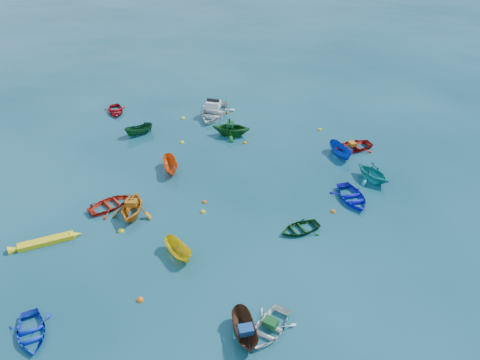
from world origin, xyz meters
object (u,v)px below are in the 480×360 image
object	(u,v)px
dinghy_blue_se	(352,200)
kayak_yellow	(47,243)
dinghy_blue_sw	(32,335)
motorboat_white	(214,116)
dinghy_white_near	(269,330)

from	to	relation	value
dinghy_blue_se	kayak_yellow	bearing A→B (deg)	178.05
dinghy_blue_sw	dinghy_blue_se	bearing A→B (deg)	7.50
dinghy_blue_se	motorboat_white	bearing A→B (deg)	112.72
dinghy_blue_sw	dinghy_white_near	world-z (taller)	dinghy_white_near
dinghy_white_near	dinghy_blue_sw	bearing A→B (deg)	-147.37
dinghy_blue_se	motorboat_white	distance (m)	16.52
dinghy_blue_sw	dinghy_white_near	bearing A→B (deg)	-23.18
dinghy_blue_se	motorboat_white	size ratio (longest dim) A/B	0.71
dinghy_blue_se	kayak_yellow	size ratio (longest dim) A/B	0.83
dinghy_blue_sw	motorboat_white	distance (m)	25.45
kayak_yellow	motorboat_white	bearing A→B (deg)	-50.63
dinghy_white_near	dinghy_blue_se	xyz separation A→B (m)	(9.01, 8.72, 0.00)
kayak_yellow	dinghy_blue_sw	bearing A→B (deg)	170.72
dinghy_white_near	dinghy_blue_se	size ratio (longest dim) A/B	0.88
dinghy_white_near	motorboat_white	distance (m)	24.27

